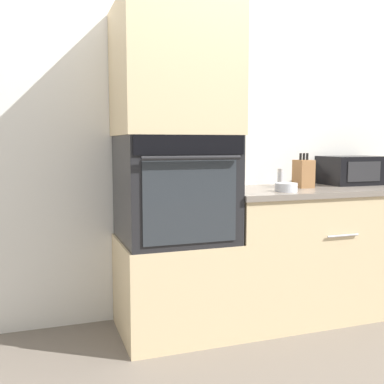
{
  "coord_description": "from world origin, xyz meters",
  "views": [
    {
      "loc": [
        -1.1,
        -2.26,
        1.16
      ],
      "look_at": [
        -0.25,
        0.21,
        0.87
      ],
      "focal_mm": 42.0,
      "sensor_mm": 36.0,
      "label": 1
    }
  ],
  "objects_px": {
    "microwave": "(352,170)",
    "bowl": "(286,187)",
    "wall_oven": "(175,188)",
    "condiment_jar_near": "(304,179)",
    "condiment_jar_mid": "(280,177)",
    "knife_block": "(303,174)"
  },
  "relations": [
    {
      "from": "microwave",
      "to": "bowl",
      "type": "xyz_separation_m",
      "value": [
        -0.71,
        -0.28,
        -0.07
      ]
    },
    {
      "from": "wall_oven",
      "to": "condiment_jar_near",
      "type": "relative_size",
      "value": 9.43
    },
    {
      "from": "bowl",
      "to": "condiment_jar_mid",
      "type": "xyz_separation_m",
      "value": [
        0.17,
        0.37,
        0.03
      ]
    },
    {
      "from": "bowl",
      "to": "condiment_jar_mid",
      "type": "relative_size",
      "value": 1.16
    },
    {
      "from": "condiment_jar_near",
      "to": "knife_block",
      "type": "bearing_deg",
      "value": -123.55
    },
    {
      "from": "bowl",
      "to": "microwave",
      "type": "bearing_deg",
      "value": 21.51
    },
    {
      "from": "knife_block",
      "to": "bowl",
      "type": "xyz_separation_m",
      "value": [
        -0.23,
        -0.18,
        -0.07
      ]
    },
    {
      "from": "microwave",
      "to": "condiment_jar_near",
      "type": "bearing_deg",
      "value": 157.61
    },
    {
      "from": "wall_oven",
      "to": "microwave",
      "type": "bearing_deg",
      "value": 5.19
    },
    {
      "from": "wall_oven",
      "to": "microwave",
      "type": "distance_m",
      "value": 1.38
    },
    {
      "from": "condiment_jar_mid",
      "to": "condiment_jar_near",
      "type": "bearing_deg",
      "value": 11.73
    },
    {
      "from": "microwave",
      "to": "knife_block",
      "type": "bearing_deg",
      "value": -167.66
    },
    {
      "from": "bowl",
      "to": "condiment_jar_near",
      "type": "xyz_separation_m",
      "value": [
        0.39,
        0.41,
        0.01
      ]
    },
    {
      "from": "knife_block",
      "to": "condiment_jar_mid",
      "type": "height_order",
      "value": "knife_block"
    },
    {
      "from": "bowl",
      "to": "knife_block",
      "type": "bearing_deg",
      "value": 36.86
    },
    {
      "from": "condiment_jar_near",
      "to": "condiment_jar_mid",
      "type": "xyz_separation_m",
      "value": [
        -0.22,
        -0.05,
        0.02
      ]
    },
    {
      "from": "microwave",
      "to": "condiment_jar_mid",
      "type": "relative_size",
      "value": 3.68
    },
    {
      "from": "microwave",
      "to": "condiment_jar_mid",
      "type": "height_order",
      "value": "microwave"
    },
    {
      "from": "wall_oven",
      "to": "condiment_jar_near",
      "type": "bearing_deg",
      "value": 13.64
    },
    {
      "from": "bowl",
      "to": "condiment_jar_near",
      "type": "distance_m",
      "value": 0.57
    },
    {
      "from": "bowl",
      "to": "condiment_jar_mid",
      "type": "height_order",
      "value": "condiment_jar_mid"
    },
    {
      "from": "microwave",
      "to": "condiment_jar_mid",
      "type": "bearing_deg",
      "value": 170.97
    }
  ]
}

